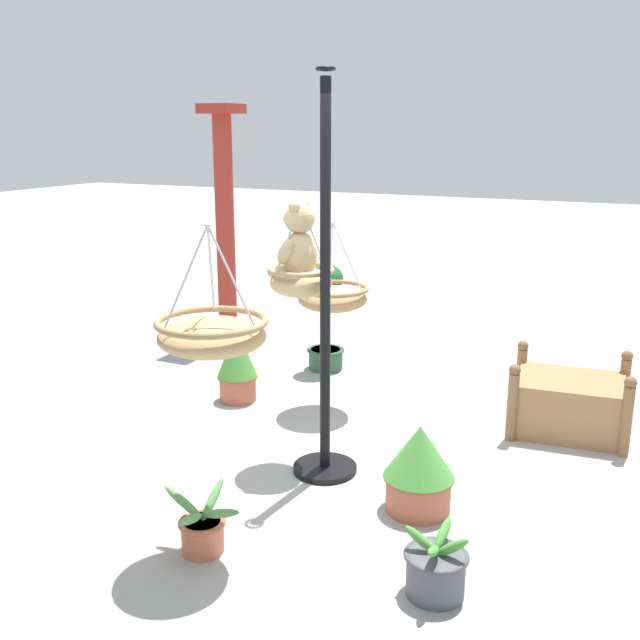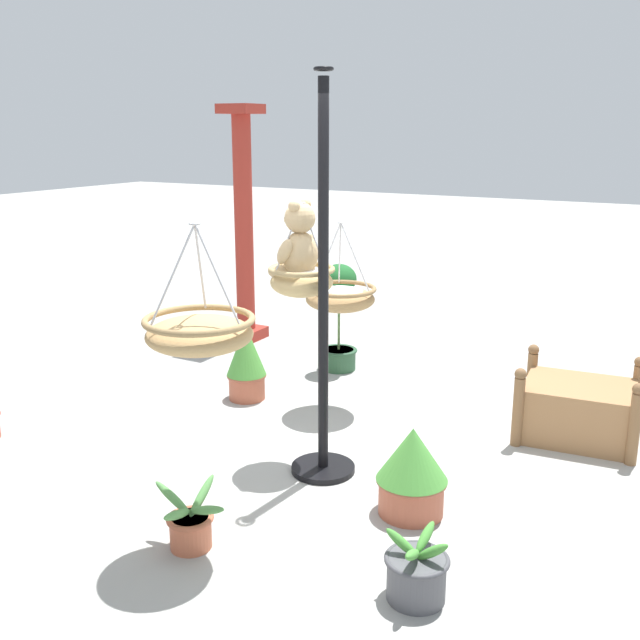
{
  "view_description": "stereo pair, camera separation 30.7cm",
  "coord_description": "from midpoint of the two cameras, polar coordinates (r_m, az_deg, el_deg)",
  "views": [
    {
      "loc": [
        -4.36,
        -1.96,
        2.31
      ],
      "look_at": [
        -0.01,
        0.09,
        1.03
      ],
      "focal_mm": 40.99,
      "sensor_mm": 36.0,
      "label": 1
    },
    {
      "loc": [
        -4.22,
        -2.23,
        2.31
      ],
      "look_at": [
        -0.01,
        0.09,
        1.03
      ],
      "focal_mm": 40.99,
      "sensor_mm": 36.0,
      "label": 2
    }
  ],
  "objects": [
    {
      "name": "greenhouse_pillar_right",
      "position": [
        7.98,
        -8.51,
        6.89
      ],
      "size": [
        0.38,
        0.38,
        2.53
      ],
      "color": "#9E2D23",
      "rests_on": "ground"
    },
    {
      "name": "ground_plane",
      "position": [
        5.3,
        -0.75,
        -10.89
      ],
      "size": [
        40.0,
        40.0,
        0.0
      ],
      "primitive_type": "plane",
      "color": "#9E9E99"
    },
    {
      "name": "display_pole_central",
      "position": [
        4.83,
        -1.42,
        -2.68
      ],
      "size": [
        0.44,
        0.44,
        2.65
      ],
      "color": "black",
      "rests_on": "ground"
    },
    {
      "name": "hanging_basket_right_low",
      "position": [
        5.96,
        -0.5,
        1.81
      ],
      "size": [
        0.59,
        0.59,
        0.73
      ],
      "color": "#A37F51"
    },
    {
      "name": "hanging_basket_with_teddy",
      "position": [
        4.96,
        -3.26,
        3.14
      ],
      "size": [
        0.46,
        0.46,
        0.64
      ],
      "color": "tan"
    },
    {
      "name": "potted_plant_tall_leafy",
      "position": [
        3.91,
        6.69,
        -18.74
      ],
      "size": [
        0.39,
        0.36,
        0.37
      ],
      "color": "#4C4C51",
      "rests_on": "ground"
    },
    {
      "name": "hanging_basket_left_high",
      "position": [
        3.88,
        -10.69,
        -1.1
      ],
      "size": [
        0.6,
        0.6,
        0.69
      ],
      "color": "tan"
    },
    {
      "name": "potted_plant_fern_front",
      "position": [
        6.33,
        -7.88,
        -3.36
      ],
      "size": [
        0.35,
        0.35,
        0.67
      ],
      "color": "#AD563D",
      "rests_on": "ground"
    },
    {
      "name": "wooden_planter_box",
      "position": [
        5.96,
        17.48,
        -6.17
      ],
      "size": [
        0.81,
        0.94,
        0.6
      ],
      "color": "#9E7047",
      "rests_on": "ground"
    },
    {
      "name": "potted_plant_trailing_ivy",
      "position": [
        7.03,
        -0.8,
        0.26
      ],
      "size": [
        0.37,
        0.37,
        1.04
      ],
      "color": "#2D5638",
      "rests_on": "ground"
    },
    {
      "name": "potted_plant_conical_shrub",
      "position": [
        4.29,
        -11.28,
        -15.72
      ],
      "size": [
        0.53,
        0.55,
        0.36
      ],
      "color": "#BC6042",
      "rests_on": "ground"
    },
    {
      "name": "teddy_bear",
      "position": [
        4.93,
        -3.55,
        5.83
      ],
      "size": [
        0.37,
        0.32,
        0.54
      ],
      "color": "tan"
    },
    {
      "name": "potted_plant_bushy_green",
      "position": [
        4.57,
        5.8,
        -11.41
      ],
      "size": [
        0.44,
        0.44,
        0.56
      ],
      "color": "#AD563D",
      "rests_on": "ground"
    }
  ]
}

